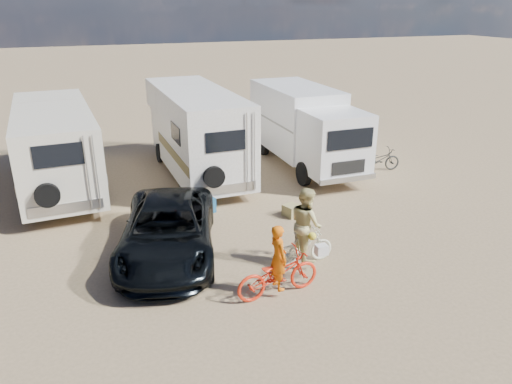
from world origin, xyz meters
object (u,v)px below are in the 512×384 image
object	(u,v)px
rv_main	(197,134)
rider_man	(278,264)
rv_left	(57,150)
crate	(292,210)
box_truck	(306,129)
bike_parked	(379,160)
rider_woman	(306,230)
bike_man	(278,274)
dark_suv	(168,230)
bike_woman	(305,247)
cooler	(205,205)

from	to	relation	value
rv_main	rider_man	xyz separation A→B (m)	(-0.29, -8.63, -0.84)
rv_left	crate	size ratio (longest dim) A/B	16.05
box_truck	bike_parked	xyz separation A→B (m)	(2.43, -1.57, -1.07)
rider_woman	crate	size ratio (longest dim) A/B	4.11
bike_parked	bike_man	bearing A→B (deg)	140.52
dark_suv	bike_woman	distance (m)	3.55
rider_woman	bike_parked	bearing A→B (deg)	-46.83
rv_main	rv_left	size ratio (longest dim) A/B	0.97
cooler	bike_parked	bearing A→B (deg)	-4.62
box_truck	rider_woman	world-z (taller)	box_truck
dark_suv	bike_man	distance (m)	3.34
bike_man	rider_man	size ratio (longest dim) A/B	1.29
rider_man	crate	world-z (taller)	rider_man
cooler	dark_suv	bearing A→B (deg)	-140.53
bike_woman	cooler	xyz separation A→B (m)	(-1.58, 3.97, -0.22)
rv_left	crate	bearing A→B (deg)	-39.96
rv_left	bike_woman	distance (m)	9.76
bike_man	crate	xyz separation A→B (m)	(2.08, 3.85, -0.34)
cooler	crate	distance (m)	2.74
dark_suv	rider_woman	bearing A→B (deg)	-12.29
dark_suv	bike_parked	bearing A→B (deg)	38.66
rider_man	cooler	bearing A→B (deg)	-0.74
bike_parked	cooler	xyz separation A→B (m)	(-7.42, -1.58, -0.22)
bike_woman	bike_parked	size ratio (longest dim) A/B	0.87
rider_man	rv_main	bearing A→B (deg)	-7.05
bike_man	rider_man	xyz separation A→B (m)	(0.00, 0.00, 0.25)
rv_main	dark_suv	xyz separation A→B (m)	(-2.25, -5.92, -0.91)
dark_suv	bike_woman	world-z (taller)	dark_suv
bike_man	rider_man	distance (m)	0.25
dark_suv	bike_parked	distance (m)	9.81
bike_parked	cooler	distance (m)	7.59
bike_man	bike_woman	xyz separation A→B (m)	(1.19, 1.08, -0.07)
rv_left	crate	distance (m)	8.45
dark_suv	rider_woman	size ratio (longest dim) A/B	2.73
bike_parked	crate	distance (m)	5.69
rider_man	rider_woman	distance (m)	1.62
rider_man	box_truck	bearing A→B (deg)	-34.38
rider_woman	crate	distance (m)	3.01
rv_left	crate	world-z (taller)	rv_left
rider_man	crate	distance (m)	4.42
rv_main	crate	distance (m)	5.30
rider_woman	dark_suv	bearing A→B (deg)	62.25
dark_suv	crate	xyz separation A→B (m)	(4.03, 1.14, -0.53)
bike_woman	box_truck	bearing A→B (deg)	-25.92
rv_main	box_truck	distance (m)	4.33
bike_woman	rider_woman	size ratio (longest dim) A/B	0.81
rider_woman	bike_parked	world-z (taller)	rider_woman
rv_left	dark_suv	distance (m)	6.74
box_truck	cooler	size ratio (longest dim) A/B	11.34
bike_parked	rider_woman	bearing A→B (deg)	140.76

